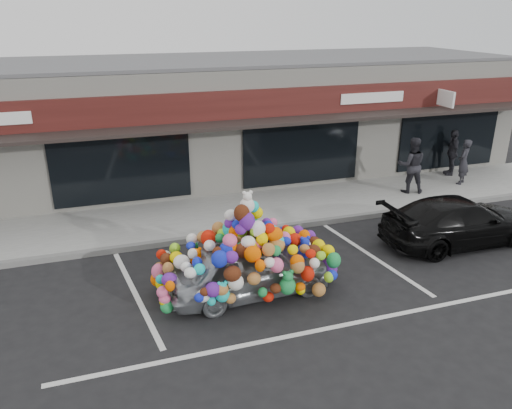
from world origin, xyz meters
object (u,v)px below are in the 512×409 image
object	(u,v)px
pedestrian_a	(463,162)
black_sedan	(460,221)
pedestrian_b	(411,165)
toy_car	(248,262)
pedestrian_c	(452,152)

from	to	relation	value
pedestrian_a	black_sedan	bearing A→B (deg)	13.27
pedestrian_a	pedestrian_b	world-z (taller)	pedestrian_b
toy_car	pedestrian_a	xyz separation A→B (m)	(9.35, 4.49, 0.18)
pedestrian_c	pedestrian_b	bearing A→B (deg)	-41.01
toy_car	black_sedan	xyz separation A→B (m)	(6.20, 0.72, -0.14)
pedestrian_a	pedestrian_c	xyz separation A→B (m)	(0.31, 1.01, 0.05)
pedestrian_a	pedestrian_c	size ratio (longest dim) A/B	0.94
black_sedan	pedestrian_a	world-z (taller)	pedestrian_a
pedestrian_a	pedestrian_b	size ratio (longest dim) A/B	0.85
toy_car	pedestrian_c	bearing A→B (deg)	-63.86
pedestrian_b	pedestrian_c	world-z (taller)	pedestrian_b
black_sedan	pedestrian_c	distance (m)	5.91
toy_car	pedestrian_c	size ratio (longest dim) A/B	2.35
toy_car	pedestrian_a	distance (m)	10.37
pedestrian_b	pedestrian_c	bearing A→B (deg)	-135.33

